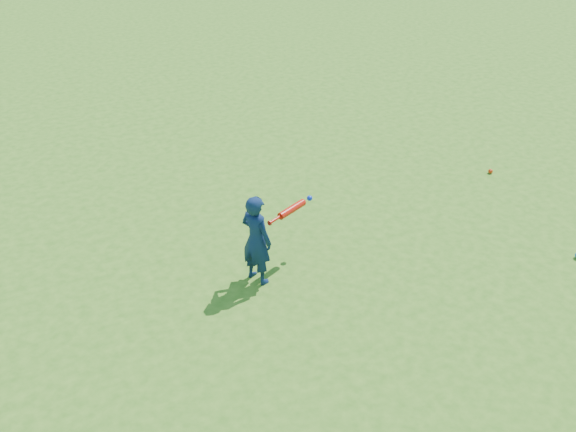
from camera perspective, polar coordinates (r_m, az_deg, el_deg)
The scene contains 4 objects.
ground at distance 6.94m, azimuth 3.73°, elevation -4.89°, with size 80.00×80.00×0.00m, color #386D1A.
child at distance 6.52m, azimuth -2.83°, elevation -2.11°, with size 0.37×0.24×1.01m, color #0E1F43.
ground_ball_red at distance 9.23m, azimuth 17.55°, elevation 3.82°, with size 0.06×0.06×0.06m, color red.
bat_swing at distance 6.76m, azimuth 0.49°, elevation 0.70°, with size 0.65×0.32×0.08m.
Camera 1 is at (-2.88, -4.76, 4.15)m, focal length 40.00 mm.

